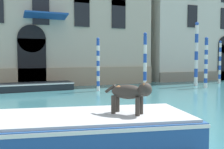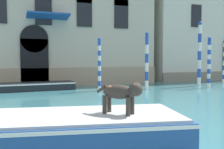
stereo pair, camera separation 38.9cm
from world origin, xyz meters
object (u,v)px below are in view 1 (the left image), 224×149
object	(u,v)px
boat_foreground	(52,130)
dog_on_deck	(131,92)
mooring_pole_0	(206,62)
mooring_pole_2	(220,62)
boat_moored_near_palazzo	(35,86)
mooring_pole_1	(145,61)
mooring_pole_5	(98,64)
mooring_pole_3	(196,54)

from	to	relation	value
boat_foreground	dog_on_deck	bearing A→B (deg)	-5.68
mooring_pole_0	mooring_pole_2	size ratio (longest dim) A/B	1.01
boat_foreground	boat_moored_near_palazzo	distance (m)	10.97
dog_on_deck	mooring_pole_1	bearing A→B (deg)	106.34
dog_on_deck	mooring_pole_1	size ratio (longest dim) A/B	0.26
dog_on_deck	mooring_pole_2	size ratio (longest dim) A/B	0.28
boat_foreground	boat_moored_near_palazzo	xyz separation A→B (m)	(0.78, 10.94, -0.12)
dog_on_deck	boat_foreground	bearing A→B (deg)	-149.63
boat_moored_near_palazzo	mooring_pole_2	bearing A→B (deg)	-6.03
dog_on_deck	mooring_pole_5	bearing A→B (deg)	122.66
boat_moored_near_palazzo	mooring_pole_0	bearing A→B (deg)	-16.93
mooring_pole_0	mooring_pole_5	size ratio (longest dim) A/B	1.05
boat_foreground	mooring_pole_2	distance (m)	18.14
boat_moored_near_palazzo	mooring_pole_2	world-z (taller)	mooring_pole_2
boat_moored_near_palazzo	mooring_pole_3	distance (m)	11.54
boat_moored_near_palazzo	mooring_pole_5	distance (m)	4.21
mooring_pole_1	boat_foreground	bearing A→B (deg)	-130.08
boat_foreground	mooring_pole_0	bearing A→B (deg)	46.03
mooring_pole_0	mooring_pole_3	xyz separation A→B (m)	(0.20, 1.24, 0.60)
mooring_pole_5	boat_foreground	bearing A→B (deg)	-115.32
mooring_pole_1	mooring_pole_3	world-z (taller)	mooring_pole_3
boat_foreground	mooring_pole_5	bearing A→B (deg)	76.18
dog_on_deck	mooring_pole_1	xyz separation A→B (m)	(5.70, 9.40, 0.63)
boat_moored_near_palazzo	mooring_pole_0	xyz separation A→B (m)	(11.04, -2.81, 1.49)
dog_on_deck	mooring_pole_3	world-z (taller)	mooring_pole_3
mooring_pole_2	mooring_pole_3	xyz separation A→B (m)	(-2.98, -0.73, 0.63)
mooring_pole_0	mooring_pole_2	xyz separation A→B (m)	(3.19, 1.97, -0.02)
mooring_pole_2	mooring_pole_3	size ratio (longest dim) A/B	0.73
boat_moored_near_palazzo	dog_on_deck	bearing A→B (deg)	-87.80
mooring_pole_1	mooring_pole_2	xyz separation A→B (m)	(7.55, 1.25, -0.14)
boat_foreground	dog_on_deck	xyz separation A→B (m)	(1.76, -0.54, 0.85)
boat_foreground	dog_on_deck	world-z (taller)	dog_on_deck
boat_moored_near_palazzo	mooring_pole_1	world-z (taller)	mooring_pole_1
boat_foreground	mooring_pole_3	distance (m)	15.37
mooring_pole_1	mooring_pole_2	size ratio (longest dim) A/B	1.08
mooring_pole_2	mooring_pole_3	distance (m)	3.14
mooring_pole_1	dog_on_deck	bearing A→B (deg)	-121.21
mooring_pole_0	mooring_pole_5	xyz separation A→B (m)	(-7.48, 1.04, -0.09)
dog_on_deck	mooring_pole_0	xyz separation A→B (m)	(10.06, 8.68, 0.51)
boat_moored_near_palazzo	mooring_pole_2	distance (m)	14.32
boat_foreground	mooring_pole_1	bearing A→B (deg)	61.42
boat_moored_near_palazzo	mooring_pole_0	world-z (taller)	mooring_pole_0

